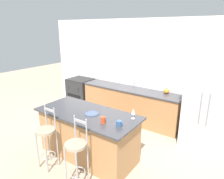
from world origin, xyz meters
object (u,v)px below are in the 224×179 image
bar_stool_near (47,137)px  refrigerator (208,107)px  oven_range (81,93)px  tumbler_cup (103,120)px  bar_stool_far (76,151)px  coffee_mug (119,123)px  pumpkin_decoration (166,91)px  wine_glass (133,112)px  dinner_plate (92,113)px

bar_stool_near → refrigerator: bearing=48.7°
refrigerator → oven_range: 3.77m
tumbler_cup → bar_stool_far: bearing=-104.1°
tumbler_cup → coffee_mug: bearing=13.7°
refrigerator → pumpkin_decoration: size_ratio=11.68×
bar_stool_far → tumbler_cup: (0.13, 0.52, 0.37)m
refrigerator → bar_stool_near: (-2.17, -2.47, -0.25)m
refrigerator → coffee_mug: 2.14m
coffee_mug → refrigerator: bearing=62.0°
bar_stool_near → bar_stool_far: same height
wine_glass → tumbler_cup: size_ratio=1.66×
oven_range → coffee_mug: size_ratio=7.40×
coffee_mug → wine_glass: bearing=82.5°
bar_stool_near → tumbler_cup: size_ratio=10.39×
bar_stool_far → pumpkin_decoration: (0.41, 2.72, 0.35)m
oven_range → dinner_plate: bearing=-41.9°
dinner_plate → wine_glass: size_ratio=1.45×
oven_range → bar_stool_near: size_ratio=0.79×
bar_stool_near → bar_stool_far: bearing=-1.1°
bar_stool_far → dinner_plate: bearing=111.2°
tumbler_cup → pumpkin_decoration: pumpkin_decoration is taller
oven_range → pumpkin_decoration: pumpkin_decoration is taller
bar_stool_far → tumbler_cup: 0.65m
refrigerator → bar_stool_far: bearing=-119.7°
dinner_plate → coffee_mug: coffee_mug is taller
dinner_plate → coffee_mug: size_ratio=2.16×
bar_stool_far → tumbler_cup: bearing=75.9°
refrigerator → pumpkin_decoration: bearing=166.6°
wine_glass → refrigerator: bearing=57.8°
pumpkin_decoration → bar_stool_near: bearing=-113.2°
coffee_mug → bar_stool_far: bearing=-124.7°
bar_stool_far → pumpkin_decoration: size_ratio=7.81×
pumpkin_decoration → coffee_mug: bearing=-90.0°
oven_range → wine_glass: bearing=-29.6°
pumpkin_decoration → dinner_plate: bearing=-108.5°
refrigerator → coffee_mug: (-1.00, -1.89, 0.11)m
bar_stool_near → pumpkin_decoration: bar_stool_near is taller
coffee_mug → pumpkin_decoration: (0.00, 2.13, -0.01)m
dinner_plate → wine_glass: bearing=20.5°
refrigerator → wine_glass: 1.80m
wine_glass → coffee_mug: 0.39m
bar_stool_far → dinner_plate: 0.81m
bar_stool_near → tumbler_cup: bearing=29.8°
oven_range → wine_glass: 3.27m
bar_stool_far → dinner_plate: (-0.27, 0.69, 0.32)m
oven_range → bar_stool_far: bar_stool_far is taller
dinner_plate → wine_glass: 0.79m
oven_range → tumbler_cup: bearing=-39.4°
bar_stool_near → wine_glass: (1.21, 0.95, 0.44)m
oven_range → bar_stool_far: 3.46m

